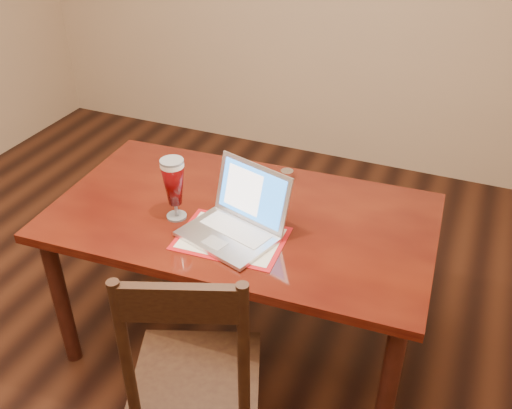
% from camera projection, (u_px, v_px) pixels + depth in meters
% --- Properties ---
extents(ground, '(5.00, 5.00, 0.00)m').
position_uv_depth(ground, '(142.00, 387.00, 2.60)').
color(ground, black).
rests_on(ground, ground).
extents(dining_table, '(1.67, 1.00, 1.03)m').
position_uv_depth(dining_table, '(240.00, 230.00, 2.47)').
color(dining_table, '#52170B').
rests_on(dining_table, ground).
extents(dining_chair, '(0.58, 0.56, 1.06)m').
position_uv_depth(dining_chair, '(195.00, 380.00, 2.01)').
color(dining_chair, black).
rests_on(dining_chair, ground).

